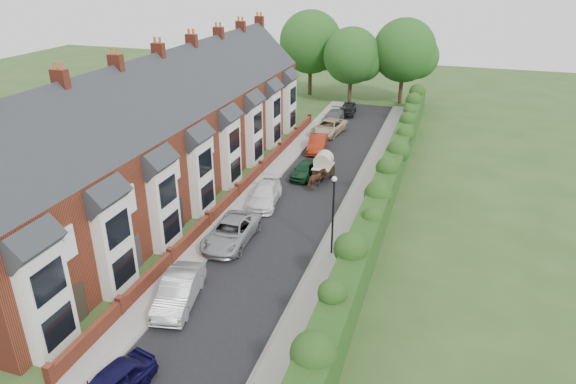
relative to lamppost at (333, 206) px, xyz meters
The scene contains 23 objects.
ground 6.20m from the lamppost, 130.36° to the right, with size 140.00×140.00×0.00m, color #2D4C1E.
road 8.66m from the lamppost, 119.12° to the left, with size 6.00×58.00×0.02m, color black.
pavement_hedge_side 7.71m from the lamppost, 88.36° to the left, with size 2.20×58.00×0.12m, color #999691.
pavement_house_side 10.93m from the lamppost, 137.91° to the left, with size 1.70×58.00×0.12m, color #999691.
kerb_hedge_side 7.76m from the lamppost, 96.92° to the left, with size 0.18×58.00×0.13m, color gray.
kerb_house_side 10.38m from the lamppost, 134.79° to the left, with size 0.18×58.00×0.13m, color gray.
hedge 7.47m from the lamppost, 74.05° to the left, with size 2.10×58.00×2.85m.
terrace_row 15.52m from the lamppost, 157.25° to the left, with size 9.05×40.50×11.50m.
garden_wall_row 10.98m from the lamppost, 145.56° to the left, with size 0.35×40.35×1.10m.
lamppost is the anchor object (origin of this frame).
tree_far_left 36.66m from the lamppost, 99.53° to the left, with size 7.14×6.80×9.29m.
tree_far_right 38.20m from the lamppost, 90.02° to the left, with size 7.98×7.60×10.31m.
tree_far_back 41.01m from the lamppost, 107.06° to the left, with size 8.40×8.00×10.82m.
car_silver_a 9.98m from the lamppost, 131.51° to the right, with size 1.66×4.75×1.57m, color #A7A8AC.
car_silver_b 6.91m from the lamppost, behind, with size 2.47×5.36×1.49m, color #979A9D.
car_white 8.81m from the lamppost, 139.20° to the left, with size 1.98×4.88×1.42m, color white.
car_green 12.59m from the lamppost, 114.03° to the left, with size 1.55×3.84×1.31m, color #0F341C.
car_red 18.85m from the lamppost, 107.59° to the left, with size 1.55×4.45×1.47m, color maroon.
car_beige 23.94m from the lamppost, 104.26° to the left, with size 2.45×5.32×1.48m, color #CBB393.
car_grey 28.27m from the lamppost, 103.14° to the left, with size 1.81×4.46×1.29m, color #57585F.
car_black 31.62m from the lamppost, 100.11° to the left, with size 1.66×4.13×1.41m, color black.
horse 10.21m from the lamppost, 110.27° to the left, with size 0.83×1.82×1.54m, color #573020.
horse_cart 11.92m from the lamppost, 106.94° to the left, with size 1.49×3.29×2.37m.
Camera 1 is at (9.21, -22.50, 16.42)m, focal length 32.00 mm.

